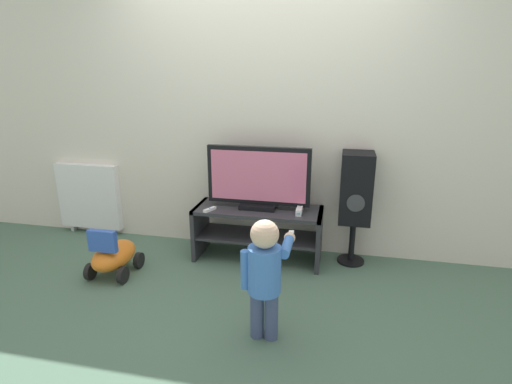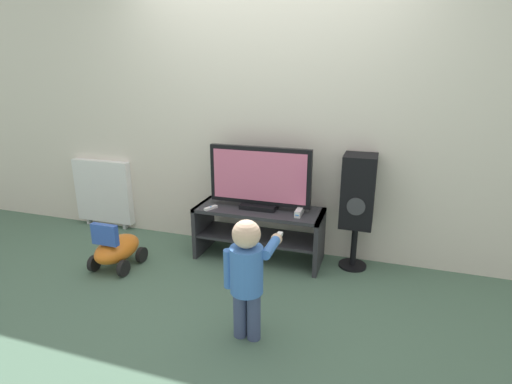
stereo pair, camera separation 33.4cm
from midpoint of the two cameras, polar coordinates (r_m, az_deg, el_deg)
name	(u,v)px [view 2 (the right image)]	position (r m, az deg, el deg)	size (l,w,h in m)	color
ground_plane	(251,268)	(3.48, 2.14, -10.90)	(16.00, 16.00, 0.00)	#4C6B56
wall_back	(269,109)	(3.57, 4.64, 11.71)	(10.00, 0.06, 2.60)	silver
tv_stand	(259,226)	(3.53, 3.14, -4.86)	(1.12, 0.42, 0.47)	#2D2D33
television	(260,179)	(3.41, 3.34, 1.89)	(0.89, 0.20, 0.54)	black
game_console	(300,211)	(3.36, 9.08, -2.80)	(0.05, 0.20, 0.05)	white
remote_primary	(211,208)	(3.46, -3.75, -2.33)	(0.09, 0.13, 0.03)	white
child	(248,270)	(2.46, 2.74, -11.18)	(0.30, 0.46, 0.80)	#3F4C72
speaker_tower	(358,194)	(3.41, 17.12, -0.31)	(0.26, 0.29, 0.98)	black
ride_on_toy	(117,249)	(3.58, -16.78, -7.83)	(0.33, 0.48, 0.44)	orange
radiator	(103,192)	(4.47, -19.02, 0.03)	(0.67, 0.08, 0.73)	white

